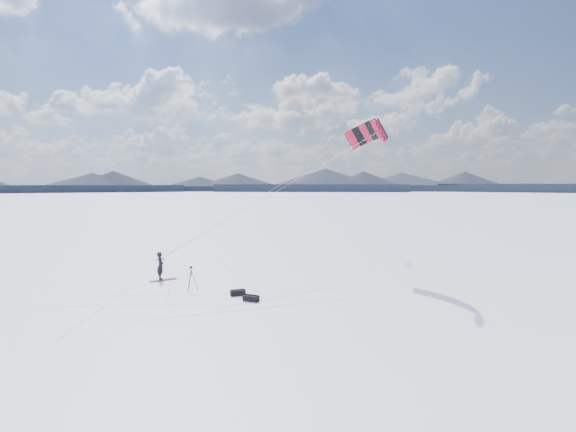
{
  "coord_description": "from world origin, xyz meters",
  "views": [
    {
      "loc": [
        3.14,
        -23.25,
        5.88
      ],
      "look_at": [
        4.49,
        3.27,
        3.83
      ],
      "focal_mm": 26.0,
      "sensor_mm": 36.0,
      "label": 1
    }
  ],
  "objects": [
    {
      "name": "gear_bag_b",
      "position": [
        2.33,
        -2.63,
        0.16
      ],
      "size": [
        0.86,
        0.68,
        0.36
      ],
      "rotation": [
        0.0,
        0.0,
        -0.45
      ],
      "color": "black",
      "rests_on": "ground"
    },
    {
      "name": "snowboard",
      "position": [
        -3.18,
        2.14,
        0.02
      ],
      "size": [
        1.55,
        1.1,
        0.04
      ],
      "primitive_type": "cube",
      "rotation": [
        0.0,
        0.0,
        0.54
      ],
      "color": "maroon",
      "rests_on": "ground"
    },
    {
      "name": "tripod",
      "position": [
        -1.02,
        -0.47,
        0.89
      ],
      "size": [
        0.59,
        0.66,
        1.38
      ],
      "rotation": [
        0.0,
        0.0,
        0.06
      ],
      "color": "black",
      "rests_on": "ground"
    },
    {
      "name": "horizon_hills",
      "position": [
        -0.0,
        0.0,
        3.15
      ],
      "size": [
        704.0,
        705.94,
        8.09
      ],
      "color": "black",
      "rests_on": "ground"
    },
    {
      "name": "snowkiter",
      "position": [
        -3.39,
        2.35,
        0.0
      ],
      "size": [
        0.5,
        0.68,
        1.72
      ],
      "primitive_type": "imported",
      "rotation": [
        0.0,
        0.0,
        1.72
      ],
      "color": "black",
      "rests_on": "ground"
    },
    {
      "name": "gear_bag_a",
      "position": [
        1.6,
        -1.54,
        0.15
      ],
      "size": [
        0.85,
        0.56,
        0.35
      ],
      "rotation": [
        0.0,
        0.0,
        0.27
      ],
      "color": "black",
      "rests_on": "ground"
    },
    {
      "name": "snow_tracks",
      "position": [
        0.33,
        0.01,
        0.0
      ],
      "size": [
        17.62,
        10.25,
        0.01
      ],
      "color": "silver",
      "rests_on": "ground"
    },
    {
      "name": "ground",
      "position": [
        0.0,
        0.0,
        0.0
      ],
      "size": [
        1800.0,
        1800.0,
        0.0
      ],
      "primitive_type": "plane",
      "color": "white"
    },
    {
      "name": "power_kite",
      "position": [
        9.95,
        4.14,
        9.26
      ],
      "size": [
        14.49,
        5.68,
        8.88
      ],
      "color": "red",
      "rests_on": "ground"
    }
  ]
}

